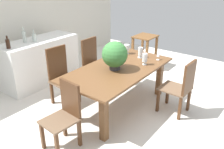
% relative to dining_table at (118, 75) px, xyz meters
% --- Properties ---
extents(ground_plane, '(7.04, 7.04, 0.00)m').
position_rel_dining_table_xyz_m(ground_plane, '(0.00, 0.03, -0.63)').
color(ground_plane, silver).
extents(back_wall, '(6.40, 0.10, 2.60)m').
position_rel_dining_table_xyz_m(back_wall, '(0.00, 2.63, 0.67)').
color(back_wall, beige).
rests_on(back_wall, ground).
extents(dining_table, '(2.04, 1.06, 0.75)m').
position_rel_dining_table_xyz_m(dining_table, '(0.00, 0.00, 0.00)').
color(dining_table, brown).
rests_on(dining_table, ground).
extents(chair_head_end, '(0.48, 0.44, 0.94)m').
position_rel_dining_table_xyz_m(chair_head_end, '(-1.24, -0.01, -0.12)').
color(chair_head_end, '#4C2D19').
rests_on(chair_head_end, ground).
extents(chair_far_left, '(0.47, 0.44, 1.04)m').
position_rel_dining_table_xyz_m(chair_far_left, '(-0.45, 0.95, -0.06)').
color(chair_far_left, '#4C2D19').
rests_on(chair_far_left, ground).
extents(chair_far_right, '(0.47, 0.47, 0.99)m').
position_rel_dining_table_xyz_m(chair_far_right, '(0.46, 0.96, -0.09)').
color(chair_far_right, '#4C2D19').
rests_on(chair_far_right, ground).
extents(chair_near_right, '(0.45, 0.49, 0.96)m').
position_rel_dining_table_xyz_m(chair_near_right, '(0.46, -0.96, -0.11)').
color(chair_near_right, '#4C2D19').
rests_on(chair_near_right, ground).
extents(flower_centerpiece, '(0.42, 0.42, 0.47)m').
position_rel_dining_table_xyz_m(flower_centerpiece, '(-0.08, 0.02, 0.38)').
color(flower_centerpiece, '#333338').
rests_on(flower_centerpiece, dining_table).
extents(crystal_vase_left, '(0.10, 0.10, 0.19)m').
position_rel_dining_table_xyz_m(crystal_vase_left, '(0.71, 0.30, 0.24)').
color(crystal_vase_left, silver).
rests_on(crystal_vase_left, dining_table).
extents(crystal_vase_center_near, '(0.10, 0.10, 0.20)m').
position_rel_dining_table_xyz_m(crystal_vase_center_near, '(0.67, -0.03, 0.23)').
color(crystal_vase_center_near, silver).
rests_on(crystal_vase_center_near, dining_table).
extents(crystal_vase_right, '(0.09, 0.09, 0.21)m').
position_rel_dining_table_xyz_m(crystal_vase_right, '(0.40, -0.28, 0.24)').
color(crystal_vase_right, silver).
rests_on(crystal_vase_right, dining_table).
extents(wine_glass, '(0.06, 0.06, 0.13)m').
position_rel_dining_table_xyz_m(wine_glass, '(0.76, -0.36, 0.22)').
color(wine_glass, silver).
rests_on(wine_glass, dining_table).
extents(kitchen_counter, '(1.66, 0.65, 0.94)m').
position_rel_dining_table_xyz_m(kitchen_counter, '(-0.13, 1.95, -0.16)').
color(kitchen_counter, white).
rests_on(kitchen_counter, ground).
extents(wine_bottle_amber, '(0.08, 0.08, 0.24)m').
position_rel_dining_table_xyz_m(wine_bottle_amber, '(-0.24, 1.89, 0.40)').
color(wine_bottle_amber, '#B2BFB7').
rests_on(wine_bottle_amber, kitchen_counter).
extents(wine_bottle_green, '(0.07, 0.07, 0.24)m').
position_rel_dining_table_xyz_m(wine_bottle_green, '(-0.82, 1.89, 0.41)').
color(wine_bottle_green, black).
rests_on(wine_bottle_green, kitchen_counter).
extents(wine_bottle_dark, '(0.07, 0.07, 0.31)m').
position_rel_dining_table_xyz_m(wine_bottle_dark, '(-0.41, 1.98, 0.43)').
color(wine_bottle_dark, '#B2BFB7').
rests_on(wine_bottle_dark, kitchen_counter).
extents(side_table, '(0.55, 0.48, 0.80)m').
position_rel_dining_table_xyz_m(side_table, '(1.96, 0.59, -0.06)').
color(side_table, brown).
rests_on(side_table, ground).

